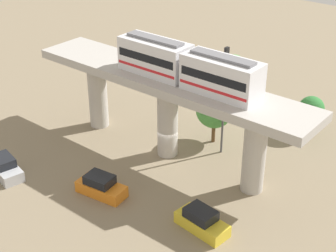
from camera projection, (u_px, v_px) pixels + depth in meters
name	position (u px, v px, depth m)	size (l,w,h in m)	color
ground_plane	(168.00, 153.00, 48.12)	(120.00, 120.00, 0.00)	#84755B
viaduct	(168.00, 97.00, 45.33)	(5.20, 28.00, 7.83)	#B7B2AA
train	(187.00, 66.00, 42.52)	(2.64, 13.55, 3.24)	silver
parked_car_yellow	(202.00, 221.00, 38.12)	(2.26, 4.38, 1.76)	yellow
parked_car_orange	(101.00, 186.00, 42.09)	(2.35, 4.40, 1.76)	orange
parked_car_silver	(5.00, 167.00, 44.62)	(2.69, 4.50, 1.76)	#B2B5BA
tree_near_viaduct	(311.00, 109.00, 49.92)	(2.56, 2.56, 4.18)	brown
tree_mid_lot	(234.00, 67.00, 58.03)	(2.68, 2.68, 4.91)	brown
tree_far_corner	(215.00, 110.00, 48.48)	(3.62, 3.62, 5.31)	brown
signal_post	(224.00, 97.00, 45.63)	(0.44, 0.28, 10.43)	#4C4C51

